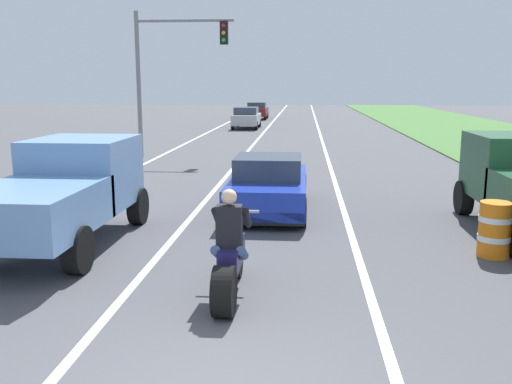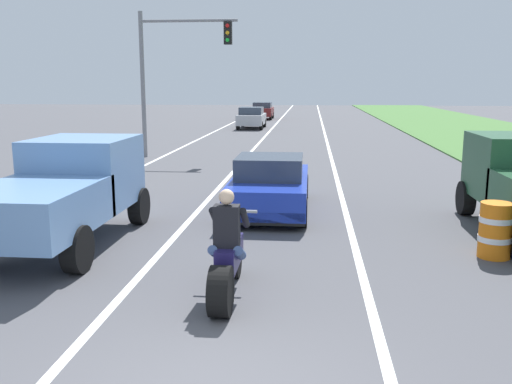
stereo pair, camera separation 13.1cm
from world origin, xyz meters
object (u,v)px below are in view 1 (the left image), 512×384
at_px(pickup_truck_left_lane_light_blue, 65,188).
at_px(distant_car_far_ahead, 247,117).
at_px(traffic_light_mast_near, 167,62).
at_px(distant_car_further_ahead, 257,110).
at_px(motorcycle_with_rider, 230,260).
at_px(construction_barrel_nearest, 495,229).
at_px(sports_car_blue, 269,185).

relative_size(pickup_truck_left_lane_light_blue, distant_car_far_ahead, 1.20).
bearing_deg(traffic_light_mast_near, distant_car_further_ahead, 86.82).
xyz_separation_m(pickup_truck_left_lane_light_blue, traffic_light_mast_near, (-1.17, 13.14, 2.86)).
bearing_deg(motorcycle_with_rider, distant_car_far_ahead, 95.42).
bearing_deg(construction_barrel_nearest, traffic_light_mast_near, 124.58).
xyz_separation_m(motorcycle_with_rider, construction_barrel_nearest, (4.46, 2.45, -0.09)).
height_order(pickup_truck_left_lane_light_blue, traffic_light_mast_near, traffic_light_mast_near).
bearing_deg(distant_car_far_ahead, sports_car_blue, -82.96).
relative_size(construction_barrel_nearest, distant_car_further_ahead, 0.25).
distance_m(sports_car_blue, construction_barrel_nearest, 5.44).
xyz_separation_m(pickup_truck_left_lane_light_blue, distant_car_further_ahead, (0.33, 40.05, -0.33)).
height_order(pickup_truck_left_lane_light_blue, distant_car_far_ahead, pickup_truck_left_lane_light_blue).
height_order(sports_car_blue, construction_barrel_nearest, sports_car_blue).
xyz_separation_m(traffic_light_mast_near, distant_car_further_ahead, (1.50, 26.91, -3.19)).
height_order(construction_barrel_nearest, distant_car_further_ahead, distant_car_further_ahead).
height_order(motorcycle_with_rider, traffic_light_mast_near, traffic_light_mast_near).
height_order(sports_car_blue, distant_car_further_ahead, distant_car_further_ahead).
xyz_separation_m(construction_barrel_nearest, distant_car_far_ahead, (-7.47, 29.30, 0.27)).
relative_size(pickup_truck_left_lane_light_blue, construction_barrel_nearest, 4.80).
distance_m(pickup_truck_left_lane_light_blue, construction_barrel_nearest, 7.97).
relative_size(sports_car_blue, pickup_truck_left_lane_light_blue, 0.90).
height_order(sports_car_blue, distant_car_far_ahead, distant_car_far_ahead).
bearing_deg(pickup_truck_left_lane_light_blue, traffic_light_mast_near, 95.08).
distance_m(pickup_truck_left_lane_light_blue, traffic_light_mast_near, 13.50).
distance_m(sports_car_blue, pickup_truck_left_lane_light_blue, 4.96).
xyz_separation_m(sports_car_blue, pickup_truck_left_lane_light_blue, (-3.68, -3.29, 0.48)).
distance_m(motorcycle_with_rider, pickup_truck_left_lane_light_blue, 4.34).
distance_m(sports_car_blue, traffic_light_mast_near, 11.47).
height_order(motorcycle_with_rider, distant_car_further_ahead, motorcycle_with_rider).
bearing_deg(distant_car_further_ahead, pickup_truck_left_lane_light_blue, -90.47).
distance_m(traffic_light_mast_near, construction_barrel_nearest, 16.42).
height_order(pickup_truck_left_lane_light_blue, construction_barrel_nearest, pickup_truck_left_lane_light_blue).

